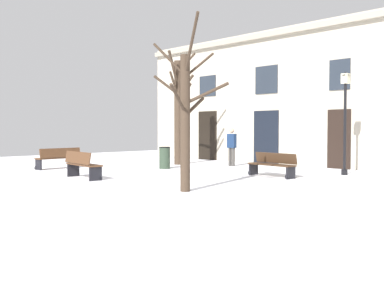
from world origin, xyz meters
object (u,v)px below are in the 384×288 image
at_px(litter_bin, 165,158).
at_px(bench_near_lamp, 82,164).
at_px(streetlamp, 345,112).
at_px(tree_foreground, 178,108).
at_px(tree_near_facade, 186,116).
at_px(bench_far_corner, 59,158).
at_px(person_crossing_plaza, 232,145).
at_px(bench_facing_shops, 272,164).

xyz_separation_m(litter_bin, bench_near_lamp, (0.88, -4.38, 0.02)).
xyz_separation_m(streetlamp, bench_near_lamp, (-5.54, -7.34, -1.79)).
bearing_deg(streetlamp, tree_foreground, -171.58).
bearing_deg(bench_near_lamp, streetlamp, -121.41).
bearing_deg(streetlamp, litter_bin, -155.24).
height_order(tree_near_facade, bench_far_corner, tree_near_facade).
relative_size(tree_foreground, tree_near_facade, 1.16).
bearing_deg(tree_near_facade, bench_far_corner, 174.40).
bearing_deg(person_crossing_plaza, tree_near_facade, -62.96).
relative_size(tree_foreground, person_crossing_plaza, 3.04).
height_order(tree_foreground, person_crossing_plaza, tree_foreground).
bearing_deg(tree_near_facade, bench_near_lamp, -175.09).
height_order(bench_far_corner, bench_near_lamp, bench_near_lamp).
height_order(tree_near_facade, bench_facing_shops, tree_near_facade).
height_order(tree_foreground, bench_near_lamp, tree_foreground).
bearing_deg(bench_far_corner, litter_bin, 132.48).
bearing_deg(tree_foreground, bench_near_lamp, -71.70).
distance_m(tree_foreground, streetlamp, 7.68).
height_order(tree_near_facade, bench_near_lamp, tree_near_facade).
bearing_deg(person_crossing_plaza, bench_facing_shops, -36.30).
xyz_separation_m(tree_near_facade, person_crossing_plaza, (-4.35, 6.94, -1.05)).
xyz_separation_m(tree_near_facade, bench_facing_shops, (-0.53, 4.62, -1.56)).
bearing_deg(streetlamp, bench_near_lamp, -127.00).
bearing_deg(bench_far_corner, bench_facing_shops, 112.00).
bearing_deg(tree_near_facade, streetlamp, 82.30).
xyz_separation_m(bench_near_lamp, person_crossing_plaza, (0.24, 7.33, 0.46)).
height_order(litter_bin, bench_near_lamp, litter_bin).
height_order(streetlamp, person_crossing_plaza, streetlamp).
distance_m(streetlamp, bench_near_lamp, 9.37).
height_order(streetlamp, bench_far_corner, streetlamp).
distance_m(bench_far_corner, bench_facing_shops, 8.87).
height_order(litter_bin, person_crossing_plaza, person_crossing_plaza).
bearing_deg(streetlamp, person_crossing_plaza, -179.86).
distance_m(litter_bin, bench_facing_shops, 4.99).
xyz_separation_m(streetlamp, bench_facing_shops, (-1.46, -2.33, -1.84)).
height_order(litter_bin, bench_far_corner, litter_bin).
relative_size(litter_bin, person_crossing_plaza, 0.54).
relative_size(litter_bin, bench_near_lamp, 0.48).
distance_m(streetlamp, person_crossing_plaza, 5.46).
bearing_deg(tree_near_facade, bench_facing_shops, 96.49).
bearing_deg(bench_facing_shops, bench_near_lamp, -122.88).
xyz_separation_m(tree_foreground, person_crossing_plaza, (2.30, 1.11, -1.69)).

